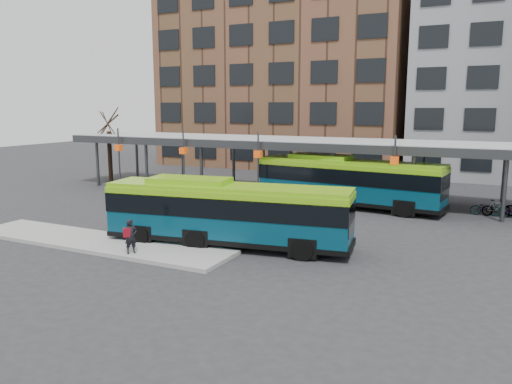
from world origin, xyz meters
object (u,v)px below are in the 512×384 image
object	(u,v)px
bus_front	(227,212)
bus_rear	(348,180)
pedestrian	(131,236)
tree	(110,155)

from	to	relation	value
bus_front	bus_rear	size ratio (longest dim) A/B	0.95
bus_front	pedestrian	bearing A→B (deg)	-138.67
tree	bus_rear	bearing A→B (deg)	-2.97
tree	bus_front	xyz separation A→B (m)	(18.30, -12.63, -0.78)
bus_front	bus_rear	xyz separation A→B (m)	(2.56, 11.55, 0.08)
tree	bus_front	world-z (taller)	tree
tree	pedestrian	size ratio (longest dim) A/B	3.72
bus_front	bus_rear	world-z (taller)	bus_rear
tree	pedestrian	xyz separation A→B (m)	(15.43, -16.01, -1.49)
tree	bus_rear	size ratio (longest dim) A/B	0.46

